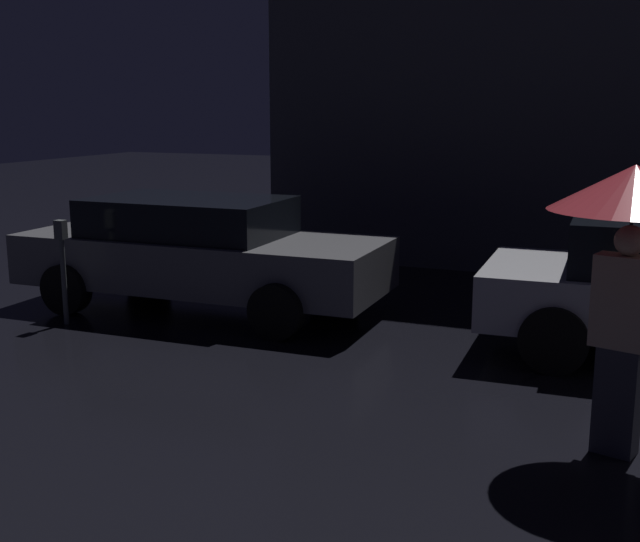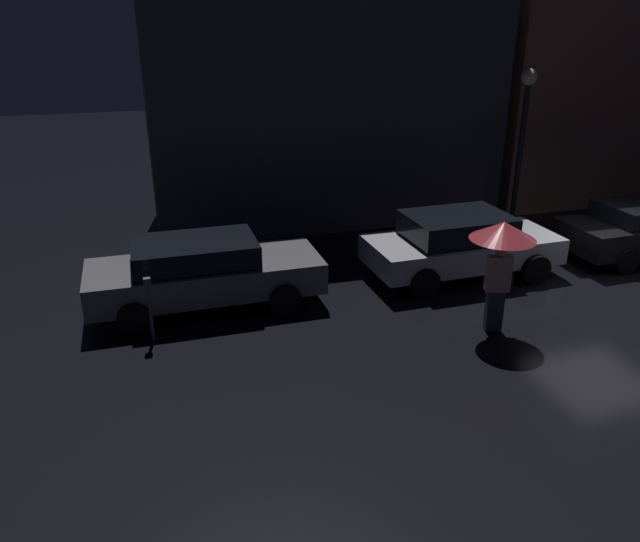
# 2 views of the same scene
# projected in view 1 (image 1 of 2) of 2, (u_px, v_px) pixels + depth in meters

# --- Properties ---
(building_facade_left) EXTENTS (9.52, 3.00, 6.66)m
(building_facade_left) POSITION_uv_depth(u_px,v_px,m) (583.00, 53.00, 12.60)
(building_facade_left) COLOR #3D3D47
(building_facade_left) RESTS_ON ground
(parked_car_grey) EXTENTS (4.63, 1.95, 1.40)m
(parked_car_grey) POSITION_uv_depth(u_px,v_px,m) (199.00, 251.00, 10.03)
(parked_car_grey) COLOR slate
(parked_car_grey) RESTS_ON ground
(pedestrian_with_umbrella) EXTENTS (1.17, 1.17, 2.13)m
(pedestrian_with_umbrella) POSITION_uv_depth(u_px,v_px,m) (632.00, 222.00, 5.61)
(pedestrian_with_umbrella) COLOR #383842
(pedestrian_with_umbrella) RESTS_ON ground
(parking_meter) EXTENTS (0.12, 0.10, 1.23)m
(parking_meter) POSITION_uv_depth(u_px,v_px,m) (63.00, 260.00, 9.30)
(parking_meter) COLOR #4C5154
(parking_meter) RESTS_ON ground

